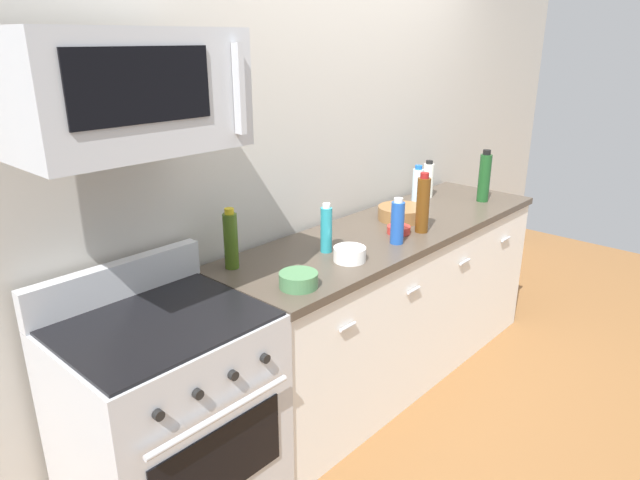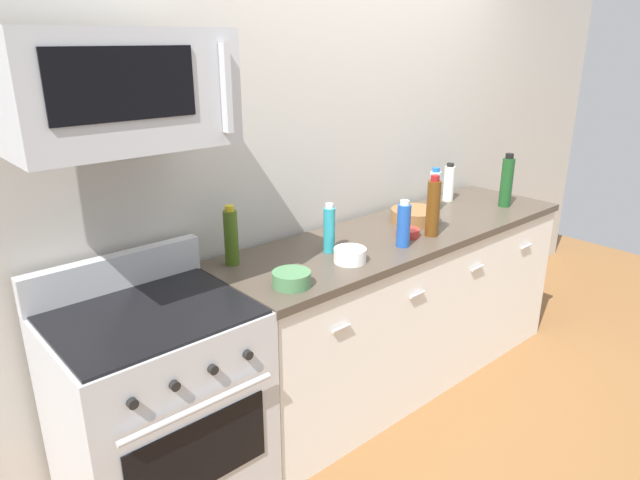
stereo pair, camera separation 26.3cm
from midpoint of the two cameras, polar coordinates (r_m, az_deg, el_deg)
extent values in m
plane|color=brown|center=(3.57, 4.55, -12.89)|extent=(6.41, 6.41, 0.00)
cube|color=#B7B2A8|center=(3.32, -0.47, 9.85)|extent=(5.34, 0.10, 2.70)
cube|color=silver|center=(3.35, 4.76, -6.54)|extent=(2.22, 0.62, 0.88)
cube|color=#473D33|center=(3.18, 4.99, 0.93)|extent=(2.25, 0.65, 0.04)
cube|color=black|center=(3.41, 8.39, -13.80)|extent=(2.22, 0.02, 0.10)
cylinder|color=silver|center=(2.51, -0.23, -8.78)|extent=(0.10, 0.02, 0.02)
cylinder|color=silver|center=(2.87, 6.81, -5.08)|extent=(0.10, 0.02, 0.02)
cylinder|color=silver|center=(3.27, 12.14, -2.19)|extent=(0.10, 0.02, 0.02)
cylinder|color=silver|center=(3.71, 16.25, 0.05)|extent=(0.10, 0.02, 0.02)
cube|color=#B7BABF|center=(2.50, -17.93, -17.23)|extent=(0.76, 0.64, 0.91)
cube|color=black|center=(2.28, -13.48, -21.07)|extent=(0.58, 0.01, 0.30)
cylinder|color=#B7BABF|center=(2.12, -13.49, -16.74)|extent=(0.61, 0.02, 0.02)
cube|color=#B7BABF|center=(2.47, -22.64, -3.97)|extent=(0.76, 0.06, 0.16)
cube|color=black|center=(2.26, -19.15, -7.79)|extent=(0.73, 0.61, 0.01)
cylinder|color=black|center=(1.98, -19.78, -16.34)|extent=(0.04, 0.02, 0.04)
cylinder|color=black|center=(2.04, -15.93, -14.77)|extent=(0.04, 0.02, 0.04)
cylinder|color=black|center=(2.10, -12.36, -13.24)|extent=(0.04, 0.02, 0.04)
cylinder|color=black|center=(2.18, -9.06, -11.76)|extent=(0.04, 0.02, 0.04)
cube|color=#B7BABF|center=(2.08, -22.46, 13.63)|extent=(0.74, 0.40, 0.40)
cube|color=black|center=(1.87, -21.43, 14.22)|extent=(0.48, 0.01, 0.22)
cube|color=#B7BABF|center=(2.04, -11.93, 14.57)|extent=(0.02, 0.04, 0.30)
cylinder|color=teal|center=(2.76, -2.09, 0.96)|extent=(0.06, 0.06, 0.23)
cylinder|color=white|center=(2.72, -2.12, 3.43)|extent=(0.04, 0.04, 0.02)
cylinder|color=#19471E|center=(3.74, 14.26, 6.02)|extent=(0.07, 0.07, 0.30)
cylinder|color=black|center=(3.71, 14.48, 8.51)|extent=(0.05, 0.05, 0.03)
cylinder|color=#59330F|center=(3.06, 7.88, 3.43)|extent=(0.07, 0.07, 0.30)
cylinder|color=maroon|center=(3.02, 8.03, 6.41)|extent=(0.05, 0.05, 0.03)
cylinder|color=silver|center=(3.78, 8.87, 5.90)|extent=(0.07, 0.07, 0.22)
cylinder|color=black|center=(3.75, 8.96, 7.71)|extent=(0.04, 0.04, 0.02)
cylinder|color=#385114|center=(2.61, -11.82, -0.17)|extent=(0.07, 0.07, 0.26)
cylinder|color=#B29919|center=(2.57, -12.04, 2.81)|extent=(0.04, 0.04, 0.03)
cylinder|color=#1E4CA5|center=(2.89, 5.21, 1.68)|extent=(0.07, 0.07, 0.22)
cylinder|color=silver|center=(2.85, 5.29, 3.96)|extent=(0.04, 0.04, 0.02)
cylinder|color=silver|center=(3.53, 7.66, 5.12)|extent=(0.07, 0.07, 0.24)
cylinder|color=blue|center=(3.50, 7.76, 7.22)|extent=(0.04, 0.04, 0.02)
cylinder|color=brown|center=(3.30, 5.97, 2.68)|extent=(0.28, 0.28, 0.08)
torus|color=brown|center=(3.29, 5.99, 3.20)|extent=(0.28, 0.28, 0.01)
cylinder|color=brown|center=(3.31, 5.95, 2.15)|extent=(0.15, 0.15, 0.01)
cylinder|color=#B72D28|center=(3.06, 5.49, 1.00)|extent=(0.13, 0.13, 0.04)
torus|color=#B72D28|center=(3.06, 5.50, 1.31)|extent=(0.13, 0.13, 0.01)
cylinder|color=#B72D28|center=(3.07, 5.48, 0.70)|extent=(0.07, 0.07, 0.01)
cylinder|color=#477A4C|center=(2.40, -5.32, -4.08)|extent=(0.17, 0.17, 0.07)
torus|color=#477A4C|center=(2.39, -5.34, -3.46)|extent=(0.17, 0.17, 0.01)
cylinder|color=#477A4C|center=(2.41, -5.30, -4.68)|extent=(0.09, 0.09, 0.01)
cylinder|color=white|center=(2.67, 0.18, -1.48)|extent=(0.15, 0.15, 0.07)
torus|color=white|center=(2.66, 0.18, -0.87)|extent=(0.15, 0.15, 0.01)
cylinder|color=white|center=(2.68, 0.18, -2.05)|extent=(0.08, 0.08, 0.01)
camera|label=1|loc=(0.13, -92.86, -1.03)|focal=31.86mm
camera|label=2|loc=(0.13, 87.14, 1.03)|focal=31.86mm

